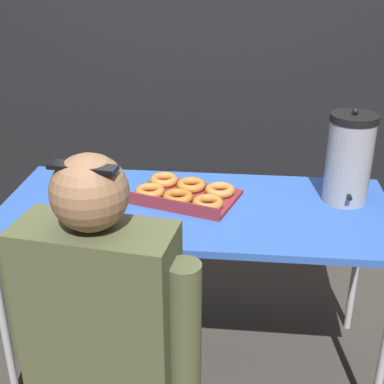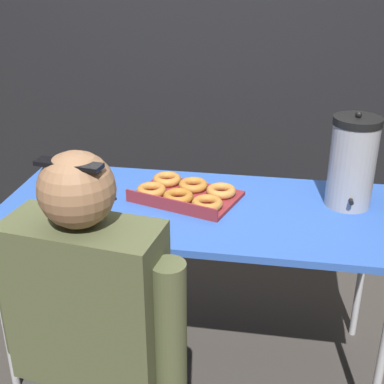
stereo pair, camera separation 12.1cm
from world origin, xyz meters
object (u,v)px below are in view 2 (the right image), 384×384
person_seated (92,346)px  cell_phone (99,203)px  donut_box (186,193)px  coffee_urn (352,162)px

person_seated → cell_phone: bearing=-67.1°
donut_box → cell_phone: (-0.33, -0.11, -0.02)m
cell_phone → person_seated: person_seated is taller
cell_phone → person_seated: 0.63m
donut_box → cell_phone: 0.35m
person_seated → coffee_urn: bearing=-129.8°
coffee_urn → person_seated: 1.17m
cell_phone → person_seated: size_ratio=0.13×
cell_phone → donut_box: bearing=37.8°
coffee_urn → cell_phone: 1.00m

